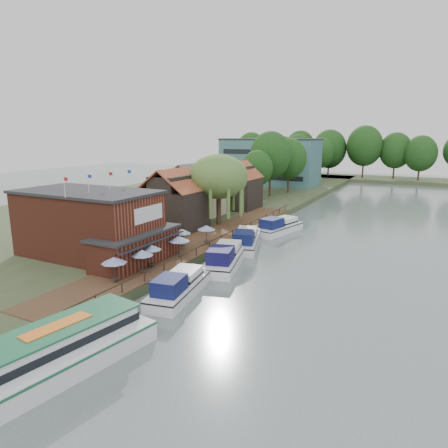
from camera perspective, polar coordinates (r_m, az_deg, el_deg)
The scene contains 28 objects.
ground at distance 38.74m, azimuth -0.27°, elevation -8.67°, with size 260.00×260.00×0.00m, color #566463.
land_bank at distance 82.80m, azimuth -7.48°, elevation 3.04°, with size 50.00×140.00×1.00m, color #384728.
quay_deck at distance 50.44m, azimuth -3.07°, elevation -2.37°, with size 6.00×50.00×0.10m, color #47301E.
quay_rail at distance 49.48m, azimuth -0.08°, elevation -2.11°, with size 0.20×49.00×1.00m, color black, non-canonical shape.
pub at distance 44.65m, azimuth -17.03°, elevation -0.13°, with size 20.00×11.00×7.30m, color maroon, non-canonical shape.
hotel_block at distance 109.32m, azimuth 6.60°, elevation 8.86°, with size 25.40×12.40×12.30m, color #38666B, non-canonical shape.
cottage_a at distance 56.57m, azimuth -7.20°, elevation 3.53°, with size 8.60×7.60×8.50m, color black, non-canonical shape.
cottage_b at distance 66.48m, azimuth -4.46°, elevation 4.92°, with size 9.60×8.60×8.50m, color beige, non-canonical shape.
cottage_c at distance 72.43m, azimuth 2.01°, elevation 5.58°, with size 7.60×7.60×8.50m, color black, non-canonical shape.
willow at distance 58.34m, azimuth -0.77°, elevation 4.85°, with size 8.60×8.60×10.43m, color #476B2D, non-canonical shape.
umbrella_0 at distance 37.15m, azimuth -15.37°, elevation -6.33°, with size 2.31×2.31×2.38m, color #1B3597, non-canonical shape.
umbrella_1 at distance 38.79m, azimuth -11.57°, elevation -5.32°, with size 2.16×2.16×2.38m, color #1B4A96, non-canonical shape.
umbrella_2 at distance 40.49m, azimuth -10.34°, elevation -4.51°, with size 2.13×2.13×2.38m, color #1C4F9C, non-canonical shape.
umbrella_3 at distance 43.27m, azimuth -6.42°, elevation -3.27°, with size 2.35×2.35×2.38m, color navy, non-canonical shape.
umbrella_4 at distance 46.56m, azimuth -6.03°, elevation -2.12°, with size 2.18×2.18×2.38m, color #1B4595, non-canonical shape.
umbrella_5 at distance 48.19m, azimuth -2.53°, elevation -1.56°, with size 2.22×2.22×2.38m, color #1B3497, non-canonical shape.
cruiser_0 at distance 35.89m, azimuth -6.53°, elevation -8.45°, with size 3.22×9.97×2.42m, color silver, non-canonical shape.
cruiser_1 at distance 43.49m, azimuth 0.11°, elevation -4.45°, with size 3.46×10.68×2.62m, color white, non-canonical shape.
cruiser_2 at distance 50.80m, azimuth 3.11°, elevation -2.00°, with size 3.39×10.47×2.56m, color silver, non-canonical shape.
cruiser_3 at distance 59.01m, azimuth 7.89°, elevation -0.08°, with size 3.30×10.22×2.49m, color white, non-canonical shape.
tour_boat at distance 26.63m, azimuth -23.84°, elevation -16.56°, with size 3.97×14.09×3.07m, color silver, non-canonical shape.
swan at distance 32.55m, azimuth -17.39°, elevation -13.15°, with size 0.44×0.44×0.44m, color white.
bank_tree_0 at distance 81.25m, azimuth 4.74°, elevation 6.91°, with size 6.31×6.31×10.21m, color #143811, non-canonical shape.
bank_tree_1 at distance 87.59m, azimuth 6.62°, elevation 8.51°, with size 8.85×8.85×13.98m, color #143811, non-canonical shape.
bank_tree_2 at distance 93.37m, azimuth 9.23°, elevation 8.22°, with size 8.00×8.00×12.50m, color #143811, non-canonical shape.
bank_tree_3 at distance 116.36m, azimuth 10.48°, elevation 9.21°, with size 7.29×7.29×13.37m, color #143811, non-canonical shape.
bank_tree_4 at distance 121.38m, azimuth 10.92°, elevation 8.77°, with size 6.08×6.08×11.03m, color #143811, non-canonical shape.
bank_tree_5 at distance 128.29m, azimuth 13.69°, elevation 9.15°, with size 8.07×8.07×12.42m, color #143811, non-canonical shape.
Camera 1 is at (16.74, -32.00, 14.01)m, focal length 32.00 mm.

